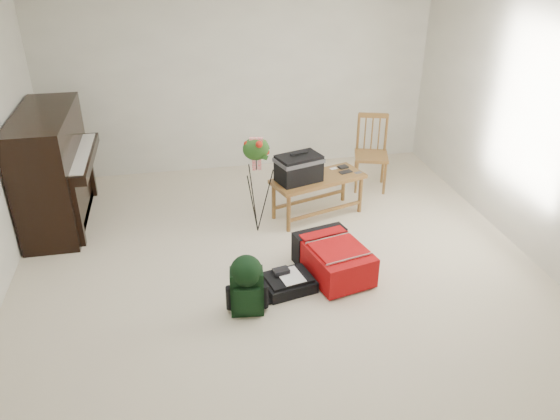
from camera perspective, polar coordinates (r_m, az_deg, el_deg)
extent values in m
cube|color=beige|center=(5.18, 0.25, -7.15)|extent=(5.00, 5.50, 0.01)
cube|color=silver|center=(7.17, -4.25, 13.88)|extent=(5.00, 0.04, 2.50)
cube|color=silver|center=(5.61, 26.37, 7.05)|extent=(0.04, 5.50, 2.50)
cube|color=black|center=(6.36, -22.69, 3.96)|extent=(0.55, 1.50, 1.25)
cube|color=black|center=(6.27, -20.19, 5.13)|extent=(0.28, 1.30, 0.10)
cube|color=white|center=(6.25, -20.26, 5.55)|extent=(0.22, 1.20, 0.02)
cube|color=black|center=(6.59, -21.37, -0.56)|extent=(0.45, 1.30, 0.10)
cube|color=brown|center=(6.07, 4.01, 3.25)|extent=(1.13, 0.72, 0.04)
cylinder|color=brown|center=(5.93, -0.06, 0.15)|extent=(0.05, 0.05, 0.43)
cylinder|color=brown|center=(6.23, -0.66, 1.56)|extent=(0.05, 0.05, 0.43)
cylinder|color=brown|center=(6.16, 8.58, 0.95)|extent=(0.05, 0.05, 0.43)
cylinder|color=brown|center=(6.45, 7.62, 2.27)|extent=(0.05, 0.05, 0.43)
cube|color=brown|center=(6.83, 9.51, 5.58)|extent=(0.50, 0.50, 0.04)
cylinder|color=brown|center=(6.72, 8.48, 3.19)|extent=(0.03, 0.03, 0.41)
cylinder|color=brown|center=(7.01, 7.59, 4.33)|extent=(0.03, 0.03, 0.41)
cylinder|color=brown|center=(6.83, 11.19, 3.39)|extent=(0.03, 0.03, 0.41)
cylinder|color=brown|center=(7.12, 10.20, 4.52)|extent=(0.03, 0.03, 0.41)
cube|color=brown|center=(6.82, 9.33, 9.72)|extent=(0.36, 0.14, 0.06)
cylinder|color=brown|center=(6.84, 7.83, 7.86)|extent=(0.03, 0.03, 0.49)
cylinder|color=brown|center=(6.96, 10.52, 7.99)|extent=(0.03, 0.03, 0.49)
cube|color=#B20712|center=(5.17, 5.64, -5.14)|extent=(0.67, 0.85, 0.29)
cube|color=black|center=(5.41, 4.78, -3.50)|extent=(0.55, 0.29, 0.31)
cube|color=#B20712|center=(5.05, 5.90, -3.98)|extent=(0.54, 0.52, 0.02)
cube|color=silver|center=(4.87, 6.62, -5.23)|extent=(0.46, 0.12, 0.01)
cube|color=black|center=(5.02, 0.82, -7.67)|extent=(0.52, 0.45, 0.11)
cube|color=black|center=(4.98, 0.83, -7.04)|extent=(0.45, 0.38, 0.03)
cube|color=white|center=(4.96, 1.08, -6.92)|extent=(0.25, 0.31, 0.01)
cube|color=black|center=(4.99, 0.19, -6.33)|extent=(0.16, 0.12, 0.04)
cube|color=black|center=(4.67, -3.47, -8.48)|extent=(0.30, 0.20, 0.42)
cube|color=black|center=(4.60, -3.28, -9.46)|extent=(0.23, 0.07, 0.24)
sphere|color=black|center=(4.55, -3.55, -6.37)|extent=(0.27, 0.27, 0.27)
cube|color=black|center=(4.74, -4.42, -7.96)|extent=(0.04, 0.03, 0.37)
cube|color=black|center=(4.75, -2.85, -7.79)|extent=(0.04, 0.03, 0.37)
cylinder|color=black|center=(5.57, -2.51, 5.58)|extent=(0.01, 0.01, 0.29)
ellipsoid|color=#224D18|center=(5.54, -2.53, 6.41)|extent=(0.27, 0.19, 0.25)
cube|color=red|center=(5.49, -2.52, 7.18)|extent=(0.14, 0.06, 0.08)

